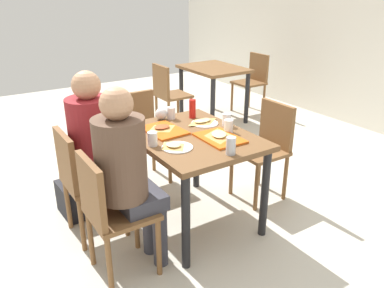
% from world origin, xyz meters
% --- Properties ---
extents(ground_plane, '(10.00, 10.00, 0.02)m').
position_xyz_m(ground_plane, '(0.00, 0.00, -0.01)').
color(ground_plane, beige).
extents(main_table, '(1.05, 0.82, 0.75)m').
position_xyz_m(main_table, '(0.00, 0.00, 0.64)').
color(main_table, brown).
rests_on(main_table, ground_plane).
extents(chair_near_left, '(0.40, 0.40, 0.86)m').
position_xyz_m(chair_near_left, '(-0.26, -0.79, 0.51)').
color(chair_near_left, brown).
rests_on(chair_near_left, ground_plane).
extents(chair_near_right, '(0.40, 0.40, 0.86)m').
position_xyz_m(chair_near_right, '(0.26, -0.79, 0.51)').
color(chair_near_right, brown).
rests_on(chair_near_right, ground_plane).
extents(chair_far_side, '(0.40, 0.40, 0.86)m').
position_xyz_m(chair_far_side, '(0.00, 0.79, 0.51)').
color(chair_far_side, brown).
rests_on(chair_far_side, ground_plane).
extents(chair_left_end, '(0.40, 0.40, 0.86)m').
position_xyz_m(chair_left_end, '(-0.91, 0.00, 0.51)').
color(chair_left_end, brown).
rests_on(chair_left_end, ground_plane).
extents(person_in_red, '(0.32, 0.42, 1.27)m').
position_xyz_m(person_in_red, '(-0.26, -0.65, 0.75)').
color(person_in_red, '#383842').
rests_on(person_in_red, ground_plane).
extents(person_in_brown_jacket, '(0.32, 0.42, 1.27)m').
position_xyz_m(person_in_brown_jacket, '(0.26, -0.65, 0.75)').
color(person_in_brown_jacket, '#383842').
rests_on(person_in_brown_jacket, ground_plane).
extents(tray_red_near, '(0.37, 0.28, 0.02)m').
position_xyz_m(tray_red_near, '(-0.18, -0.14, 0.76)').
color(tray_red_near, '#D85914').
rests_on(tray_red_near, main_table).
extents(tray_red_far, '(0.36, 0.27, 0.02)m').
position_xyz_m(tray_red_far, '(0.18, 0.12, 0.76)').
color(tray_red_far, '#D85914').
rests_on(tray_red_far, main_table).
extents(paper_plate_center, '(0.22, 0.22, 0.01)m').
position_xyz_m(paper_plate_center, '(-0.16, 0.22, 0.76)').
color(paper_plate_center, white).
rests_on(paper_plate_center, main_table).
extents(paper_plate_near_edge, '(0.22, 0.22, 0.01)m').
position_xyz_m(paper_plate_near_edge, '(0.16, -0.22, 0.76)').
color(paper_plate_near_edge, white).
rests_on(paper_plate_near_edge, main_table).
extents(pizza_slice_a, '(0.16, 0.19, 0.02)m').
position_xyz_m(pizza_slice_a, '(-0.21, -0.15, 0.78)').
color(pizza_slice_a, tan).
rests_on(pizza_slice_a, tray_red_near).
extents(pizza_slice_b, '(0.28, 0.26, 0.02)m').
position_xyz_m(pizza_slice_b, '(0.16, 0.13, 0.78)').
color(pizza_slice_b, '#C68C47').
rests_on(pizza_slice_b, tray_red_far).
extents(pizza_slice_c, '(0.16, 0.24, 0.02)m').
position_xyz_m(pizza_slice_c, '(-0.18, 0.22, 0.77)').
color(pizza_slice_c, tan).
rests_on(pizza_slice_c, paper_plate_center).
extents(pizza_slice_d, '(0.18, 0.15, 0.02)m').
position_xyz_m(pizza_slice_d, '(0.14, -0.25, 0.77)').
color(pizza_slice_d, tan).
rests_on(pizza_slice_d, paper_plate_near_edge).
extents(plastic_cup_a, '(0.07, 0.07, 0.10)m').
position_xyz_m(plastic_cup_a, '(-0.03, 0.35, 0.80)').
color(plastic_cup_a, white).
rests_on(plastic_cup_a, main_table).
extents(plastic_cup_b, '(0.07, 0.07, 0.10)m').
position_xyz_m(plastic_cup_b, '(0.03, -0.35, 0.80)').
color(plastic_cup_b, white).
rests_on(plastic_cup_b, main_table).
extents(plastic_cup_c, '(0.07, 0.07, 0.10)m').
position_xyz_m(plastic_cup_c, '(-0.42, 0.06, 0.80)').
color(plastic_cup_c, white).
rests_on(plastic_cup_c, main_table).
extents(plastic_cup_d, '(0.07, 0.07, 0.10)m').
position_xyz_m(plastic_cup_d, '(0.10, 0.27, 0.80)').
color(plastic_cup_d, white).
rests_on(plastic_cup_d, main_table).
extents(soda_can, '(0.07, 0.07, 0.12)m').
position_xyz_m(soda_can, '(0.45, 0.02, 0.81)').
color(soda_can, '#B7BCC6').
rests_on(soda_can, main_table).
extents(condiment_bottle, '(0.06, 0.06, 0.16)m').
position_xyz_m(condiment_bottle, '(-0.34, 0.22, 0.83)').
color(condiment_bottle, red).
rests_on(condiment_bottle, main_table).
extents(foil_bundle, '(0.10, 0.10, 0.10)m').
position_xyz_m(foil_bundle, '(-0.45, -0.02, 0.80)').
color(foil_bundle, silver).
rests_on(foil_bundle, main_table).
extents(handbag, '(0.33, 0.17, 0.28)m').
position_xyz_m(handbag, '(-0.61, -0.81, 0.14)').
color(handbag, black).
rests_on(handbag, ground_plane).
extents(background_table, '(0.90, 0.70, 0.75)m').
position_xyz_m(background_table, '(-2.02, 1.67, 0.62)').
color(background_table, brown).
rests_on(background_table, ground_plane).
extents(background_chair_near, '(0.40, 0.40, 0.86)m').
position_xyz_m(background_chair_near, '(-2.02, 0.93, 0.51)').
color(background_chair_near, brown).
rests_on(background_chair_near, ground_plane).
extents(background_chair_far, '(0.40, 0.40, 0.86)m').
position_xyz_m(background_chair_far, '(-2.02, 2.40, 0.51)').
color(background_chair_far, brown).
rests_on(background_chair_far, ground_plane).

